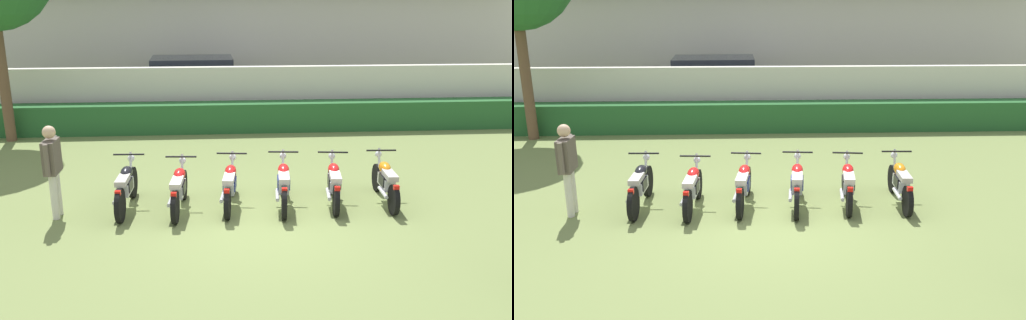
{
  "view_description": "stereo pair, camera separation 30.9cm",
  "coord_description": "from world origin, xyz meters",
  "views": [
    {
      "loc": [
        -0.74,
        -9.13,
        4.0
      ],
      "look_at": [
        0.0,
        1.04,
        0.85
      ],
      "focal_mm": 38.38,
      "sensor_mm": 36.0,
      "label": 1
    },
    {
      "loc": [
        -0.43,
        -9.15,
        4.0
      ],
      "look_at": [
        0.0,
        1.04,
        0.85
      ],
      "focal_mm": 38.38,
      "sensor_mm": 36.0,
      "label": 2
    }
  ],
  "objects": [
    {
      "name": "motorcycle_in_row_0",
      "position": [
        -2.5,
        0.79,
        0.46
      ],
      "size": [
        0.6,
        1.89,
        0.97
      ],
      "rotation": [
        0.0,
        0.0,
        1.53
      ],
      "color": "black",
      "rests_on": "ground"
    },
    {
      "name": "motorcycle_in_row_2",
      "position": [
        -0.52,
        0.79,
        0.44
      ],
      "size": [
        0.6,
        1.85,
        0.95
      ],
      "rotation": [
        0.0,
        0.0,
        1.46
      ],
      "color": "black",
      "rests_on": "ground"
    },
    {
      "name": "motorcycle_in_row_1",
      "position": [
        -1.49,
        0.64,
        0.45
      ],
      "size": [
        0.6,
        1.8,
        0.96
      ],
      "rotation": [
        0.0,
        0.0,
        1.5
      ],
      "color": "black",
      "rests_on": "ground"
    },
    {
      "name": "hedge_row",
      "position": [
        0.0,
        6.76,
        0.43
      ],
      "size": [
        18.62,
        0.7,
        0.86
      ],
      "primitive_type": "cube",
      "color": "#235628",
      "rests_on": "ground"
    },
    {
      "name": "motorcycle_in_row_5",
      "position": [
        2.54,
        0.79,
        0.44
      ],
      "size": [
        0.6,
        1.86,
        0.95
      ],
      "rotation": [
        0.0,
        0.0,
        1.53
      ],
      "color": "black",
      "rests_on": "ground"
    },
    {
      "name": "motorcycle_in_row_4",
      "position": [
        1.5,
        0.77,
        0.44
      ],
      "size": [
        0.6,
        1.78,
        0.94
      ],
      "rotation": [
        0.0,
        0.0,
        1.45
      ],
      "color": "black",
      "rests_on": "ground"
    },
    {
      "name": "ground",
      "position": [
        0.0,
        0.0,
        0.0
      ],
      "size": [
        60.0,
        60.0,
        0.0
      ],
      "primitive_type": "plane",
      "color": "olive"
    },
    {
      "name": "compound_wall",
      "position": [
        0.0,
        7.46,
        0.92
      ],
      "size": [
        23.28,
        0.3,
        1.83
      ],
      "primitive_type": "cube",
      "color": "beige",
      "rests_on": "ground"
    },
    {
      "name": "parked_car",
      "position": [
        -1.39,
        9.48,
        0.94
      ],
      "size": [
        4.55,
        2.17,
        1.89
      ],
      "rotation": [
        0.0,
        0.0,
        0.03
      ],
      "color": "silver",
      "rests_on": "ground"
    },
    {
      "name": "motorcycle_in_row_3",
      "position": [
        0.51,
        0.73,
        0.46
      ],
      "size": [
        0.6,
        1.92,
        0.97
      ],
      "rotation": [
        0.0,
        0.0,
        1.47
      ],
      "color": "black",
      "rests_on": "ground"
    },
    {
      "name": "inspector_person",
      "position": [
        -3.72,
        0.5,
        1.03
      ],
      "size": [
        0.23,
        0.69,
        1.73
      ],
      "color": "beige",
      "rests_on": "ground"
    }
  ]
}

